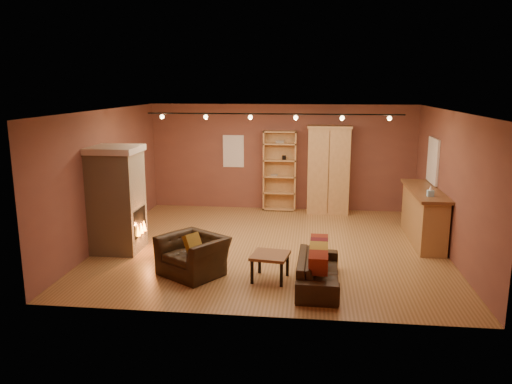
# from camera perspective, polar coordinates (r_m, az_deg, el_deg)

# --- Properties ---
(floor) EXTENTS (7.00, 7.00, 0.00)m
(floor) POSITION_cam_1_polar(r_m,az_deg,el_deg) (10.48, 1.75, -6.18)
(floor) COLOR olive
(floor) RESTS_ON ground
(ceiling) EXTENTS (7.00, 7.00, 0.00)m
(ceiling) POSITION_cam_1_polar(r_m,az_deg,el_deg) (9.96, 1.86, 9.30)
(ceiling) COLOR brown
(ceiling) RESTS_ON back_wall
(back_wall) EXTENTS (7.00, 0.02, 2.80)m
(back_wall) POSITION_cam_1_polar(r_m,az_deg,el_deg) (13.32, 2.97, 3.97)
(back_wall) COLOR brown
(back_wall) RESTS_ON floor
(left_wall) EXTENTS (0.02, 6.50, 2.80)m
(left_wall) POSITION_cam_1_polar(r_m,az_deg,el_deg) (10.97, -16.74, 1.70)
(left_wall) COLOR brown
(left_wall) RESTS_ON floor
(right_wall) EXTENTS (0.02, 6.50, 2.80)m
(right_wall) POSITION_cam_1_polar(r_m,az_deg,el_deg) (10.44, 21.32, 0.86)
(right_wall) COLOR brown
(right_wall) RESTS_ON floor
(fireplace) EXTENTS (1.01, 0.98, 2.12)m
(fireplace) POSITION_cam_1_polar(r_m,az_deg,el_deg) (10.32, -15.57, -0.80)
(fireplace) COLOR #C3AF87
(fireplace) RESTS_ON floor
(back_window) EXTENTS (0.56, 0.04, 0.86)m
(back_window) POSITION_cam_1_polar(r_m,az_deg,el_deg) (13.42, -2.60, 4.68)
(back_window) COLOR white
(back_window) RESTS_ON back_wall
(bookcase) EXTENTS (0.87, 0.34, 2.12)m
(bookcase) POSITION_cam_1_polar(r_m,az_deg,el_deg) (13.26, 2.74, 2.53)
(bookcase) COLOR tan
(bookcase) RESTS_ON floor
(armoire) EXTENTS (1.12, 0.64, 2.28)m
(armoire) POSITION_cam_1_polar(r_m,az_deg,el_deg) (13.06, 8.27, 2.56)
(armoire) COLOR tan
(armoire) RESTS_ON floor
(bar_counter) EXTENTS (0.63, 2.37, 1.13)m
(bar_counter) POSITION_cam_1_polar(r_m,az_deg,el_deg) (11.25, 18.59, -2.49)
(bar_counter) COLOR tan
(bar_counter) RESTS_ON floor
(tissue_box) EXTENTS (0.11, 0.11, 0.21)m
(tissue_box) POSITION_cam_1_polar(r_m,az_deg,el_deg) (10.44, 19.32, 0.01)
(tissue_box) COLOR #92CCE9
(tissue_box) RESTS_ON bar_counter
(right_window) EXTENTS (0.05, 0.90, 1.00)m
(right_window) POSITION_cam_1_polar(r_m,az_deg,el_deg) (11.73, 19.58, 3.40)
(right_window) COLOR white
(right_window) RESTS_ON right_wall
(loveseat) EXTENTS (0.55, 1.75, 0.74)m
(loveseat) POSITION_cam_1_polar(r_m,az_deg,el_deg) (8.44, 7.15, -8.26)
(loveseat) COLOR black
(loveseat) RESTS_ON floor
(armchair) EXTENTS (1.27, 1.17, 0.93)m
(armchair) POSITION_cam_1_polar(r_m,az_deg,el_deg) (8.90, -7.23, -6.47)
(armchair) COLOR black
(armchair) RESTS_ON floor
(coffee_table) EXTENTS (0.69, 0.69, 0.46)m
(coffee_table) POSITION_cam_1_polar(r_m,az_deg,el_deg) (8.62, 1.63, -7.53)
(coffee_table) COLOR brown
(coffee_table) RESTS_ON floor
(track_rail) EXTENTS (5.20, 0.09, 0.13)m
(track_rail) POSITION_cam_1_polar(r_m,az_deg,el_deg) (10.16, 1.95, 8.72)
(track_rail) COLOR black
(track_rail) RESTS_ON ceiling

